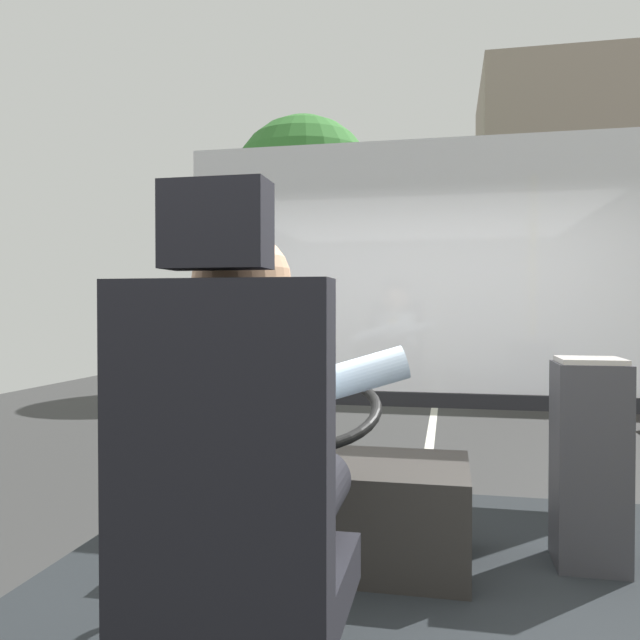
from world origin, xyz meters
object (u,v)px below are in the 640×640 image
Objects in this scene: bus_driver at (251,443)px; steering_console at (330,505)px; driver_seat at (233,526)px; fare_box at (589,462)px; parked_car_silver at (614,351)px.

bus_driver reaches higher than steering_console.
driver_seat is 1.16× the size of steering_console.
fare_box is 0.22× the size of parked_car_silver.
driver_seat reaches higher than fare_box.
fare_box reaches higher than parked_car_silver.
steering_console is (0.00, 1.15, -0.31)m from driver_seat.
fare_box reaches higher than steering_console.
fare_box is 15.95m from parked_car_silver.
bus_driver reaches higher than fare_box.
fare_box is (1.01, 0.15, 0.19)m from steering_console.
fare_box is at bearing 8.45° from steering_console.
bus_driver is 0.71× the size of steering_console.
driver_seat is 1.56× the size of fare_box.
driver_seat is at bearing -127.86° from fare_box.
steering_console is (0.00, 1.03, -0.47)m from bus_driver.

